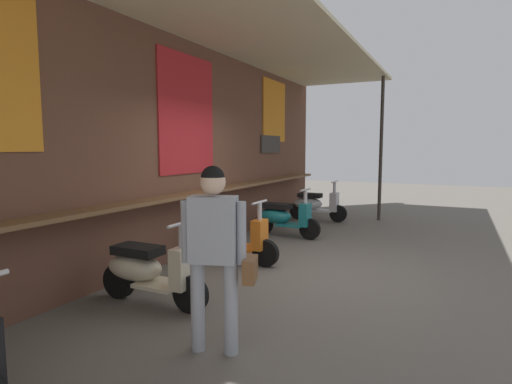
# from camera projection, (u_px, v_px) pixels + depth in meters

# --- Properties ---
(ground_plane) EXTENTS (31.50, 31.50, 0.00)m
(ground_plane) POSITION_uv_depth(u_px,v_px,m) (299.00, 270.00, 5.86)
(ground_plane) COLOR #605B54
(market_stall_facade) EXTENTS (11.25, 2.56, 3.53)m
(market_stall_facade) POSITION_uv_depth(u_px,v_px,m) (190.00, 133.00, 6.46)
(market_stall_facade) COLOR brown
(market_stall_facade) RESTS_ON ground_plane
(scooter_cream) EXTENTS (0.46, 1.40, 0.97)m
(scooter_cream) POSITION_uv_depth(u_px,v_px,m) (147.00, 270.00, 4.56)
(scooter_cream) COLOR beige
(scooter_cream) RESTS_ON ground_plane
(scooter_orange) EXTENTS (0.46, 1.40, 0.97)m
(scooter_orange) POSITION_uv_depth(u_px,v_px,m) (231.00, 237.00, 6.25)
(scooter_orange) COLOR orange
(scooter_orange) RESTS_ON ground_plane
(scooter_teal) EXTENTS (0.46, 1.40, 0.97)m
(scooter_teal) POSITION_uv_depth(u_px,v_px,m) (282.00, 217.00, 8.06)
(scooter_teal) COLOR #197075
(scooter_teal) RESTS_ON ground_plane
(scooter_silver) EXTENTS (0.46, 1.40, 0.97)m
(scooter_silver) POSITION_uv_depth(u_px,v_px,m) (315.00, 204.00, 9.86)
(scooter_silver) COLOR #B2B5BA
(scooter_silver) RESTS_ON ground_plane
(shopper_with_handbag) EXTENTS (0.41, 0.64, 1.59)m
(shopper_with_handbag) POSITION_uv_depth(u_px,v_px,m) (215.00, 242.00, 3.42)
(shopper_with_handbag) COLOR #999EA8
(shopper_with_handbag) RESTS_ON ground_plane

